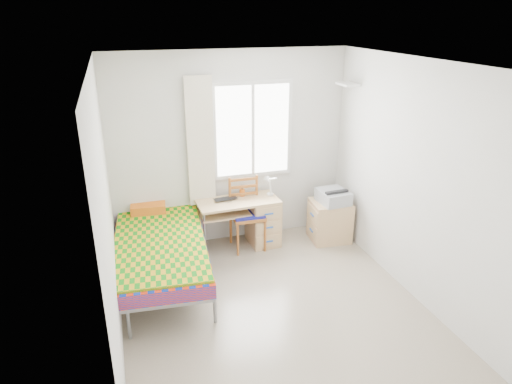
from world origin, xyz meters
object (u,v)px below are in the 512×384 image
chair (247,209)px  cabinet (329,221)px  bed (159,241)px  desk (258,219)px  printer (333,196)px

chair → cabinet: size_ratio=1.70×
bed → desk: 1.46m
bed → desk: (1.39, 0.46, -0.10)m
cabinet → bed: bearing=-168.4°
desk → printer: printer is taller
bed → printer: (2.40, 0.24, 0.20)m
bed → chair: 1.30m
chair → printer: (1.18, -0.20, 0.12)m
printer → desk: bearing=164.4°
cabinet → printer: printer is taller
cabinet → printer: 0.38m
desk → printer: 1.08m
chair → printer: chair is taller
chair → desk: bearing=8.7°
chair → printer: 1.20m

